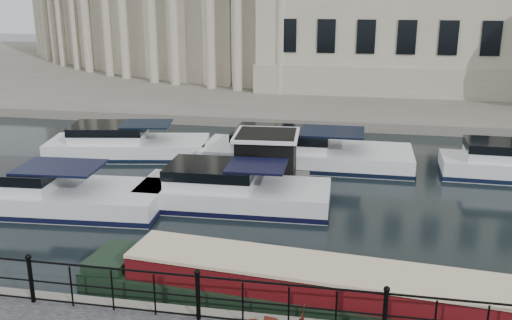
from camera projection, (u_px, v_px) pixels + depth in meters
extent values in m
plane|color=black|center=(223.00, 290.00, 14.89)|extent=(160.00, 160.00, 0.00)
cube|color=#6B665B|center=(325.00, 73.00, 51.52)|extent=(120.00, 42.00, 0.55)
cylinder|color=black|center=(31.00, 280.00, 13.15)|extent=(0.10, 0.10, 1.10)
sphere|color=black|center=(28.00, 257.00, 12.98)|extent=(0.14, 0.14, 0.14)
cylinder|color=black|center=(198.00, 297.00, 12.45)|extent=(0.10, 0.10, 1.10)
sphere|color=black|center=(197.00, 272.00, 12.28)|extent=(0.14, 0.14, 0.14)
cylinder|color=black|center=(385.00, 315.00, 11.75)|extent=(0.10, 0.10, 1.10)
sphere|color=black|center=(387.00, 289.00, 11.58)|extent=(0.14, 0.14, 0.14)
cylinder|color=black|center=(197.00, 276.00, 12.31)|extent=(24.00, 0.05, 0.05)
cylinder|color=black|center=(198.00, 297.00, 12.45)|extent=(24.00, 0.04, 0.04)
cylinder|color=black|center=(199.00, 316.00, 12.59)|extent=(24.00, 0.04, 0.04)
cube|color=#9E937F|center=(398.00, 69.00, 44.46)|extent=(20.30, 14.30, 2.00)
cube|color=#ADA38C|center=(272.00, 11.00, 41.05)|extent=(5.73, 4.06, 11.00)
cylinder|color=#ADA38C|center=(281.00, 22.00, 38.34)|extent=(0.70, 0.70, 9.80)
cylinder|color=#ADA38C|center=(237.00, 20.00, 39.58)|extent=(0.70, 0.70, 9.80)
cube|color=#ADA38C|center=(211.00, 10.00, 43.26)|extent=(5.90, 4.56, 11.00)
cylinder|color=#ADA38C|center=(210.00, 20.00, 40.51)|extent=(0.70, 0.70, 9.80)
cylinder|color=#ADA38C|center=(173.00, 19.00, 42.08)|extent=(0.70, 0.70, 9.80)
cube|color=#ADA38C|center=(160.00, 8.00, 45.98)|extent=(5.99, 4.99, 11.00)
cylinder|color=#ADA38C|center=(151.00, 18.00, 43.24)|extent=(0.70, 0.70, 9.80)
cylinder|color=#ADA38C|center=(123.00, 17.00, 45.12)|extent=(0.70, 0.70, 9.80)
cube|color=#ADA38C|center=(121.00, 7.00, 49.17)|extent=(5.99, 5.36, 11.00)
cylinder|color=#ADA38C|center=(106.00, 16.00, 46.48)|extent=(0.70, 0.70, 9.80)
cylinder|color=#ADA38C|center=(85.00, 15.00, 48.65)|extent=(0.70, 0.70, 9.80)
cube|color=#ADA38C|center=(92.00, 6.00, 52.79)|extent=(5.91, 5.64, 11.00)
cylinder|color=#ADA38C|center=(73.00, 14.00, 50.18)|extent=(0.70, 0.70, 9.80)
cylinder|color=#ADA38C|center=(59.00, 13.00, 52.61)|extent=(0.70, 0.70, 9.80)
cube|color=#ADA38C|center=(74.00, 5.00, 56.78)|extent=(5.74, 5.85, 11.00)
cylinder|color=#ADA38C|center=(52.00, 12.00, 54.31)|extent=(0.70, 0.70, 9.80)
cylinder|color=#ADA38C|center=(44.00, 11.00, 56.96)|extent=(0.70, 0.70, 9.80)
cube|color=#ADA38C|center=(63.00, 4.00, 61.10)|extent=(5.49, 5.97, 11.00)
cylinder|color=#ADA38C|center=(40.00, 10.00, 58.79)|extent=(0.70, 0.70, 9.80)
cylinder|color=#ADA38C|center=(37.00, 9.00, 61.62)|extent=(0.70, 0.70, 9.80)
cube|color=#ADA38C|center=(60.00, 3.00, 65.67)|extent=(5.16, 6.00, 11.00)
cylinder|color=#ADA38C|center=(36.00, 9.00, 63.56)|extent=(0.70, 0.70, 9.80)
cylinder|color=#ADA38C|center=(37.00, 8.00, 66.54)|extent=(0.70, 0.70, 9.80)
cube|color=#ADA38C|center=(62.00, 2.00, 70.43)|extent=(4.76, 5.95, 11.00)
cylinder|color=#ADA38C|center=(39.00, 7.00, 68.56)|extent=(0.70, 0.70, 9.80)
cylinder|color=#ADA38C|center=(43.00, 6.00, 71.63)|extent=(0.70, 0.70, 9.80)
cube|color=black|center=(345.00, 310.00, 13.81)|extent=(13.76, 3.13, 0.82)
cube|color=#520B10|center=(346.00, 286.00, 13.62)|extent=(11.02, 2.59, 0.64)
cube|color=beige|center=(347.00, 271.00, 13.51)|extent=(11.02, 2.65, 0.09)
cube|color=#6B665B|center=(266.00, 183.00, 22.94)|extent=(3.58, 3.05, 0.28)
cube|color=black|center=(266.00, 158.00, 22.64)|extent=(2.41, 2.41, 2.04)
cube|color=white|center=(267.00, 135.00, 22.36)|extent=(2.65, 2.65, 0.14)
cube|color=silver|center=(34.00, 202.00, 20.54)|extent=(9.63, 3.54, 1.20)
cube|color=black|center=(34.00, 204.00, 20.56)|extent=(9.73, 3.57, 0.18)
cube|color=silver|center=(1.00, 178.00, 20.43)|extent=(4.40, 2.68, 0.90)
cube|color=black|center=(60.00, 167.00, 20.02)|extent=(2.96, 2.24, 0.08)
cube|color=silver|center=(234.00, 200.00, 20.68)|extent=(6.90, 2.89, 1.20)
cube|color=black|center=(235.00, 202.00, 20.70)|extent=(6.97, 2.92, 0.18)
cube|color=silver|center=(212.00, 177.00, 20.55)|extent=(3.13, 2.30, 0.90)
cube|color=black|center=(257.00, 166.00, 20.16)|extent=(2.10, 1.95, 0.08)
cube|color=white|center=(129.00, 152.00, 26.81)|extent=(7.71, 3.92, 1.20)
cube|color=black|center=(129.00, 154.00, 26.83)|extent=(7.79, 3.96, 0.18)
cube|color=white|center=(109.00, 134.00, 26.57)|extent=(3.64, 2.74, 0.90)
cube|color=black|center=(146.00, 124.00, 26.41)|extent=(2.50, 2.23, 0.08)
cube|color=white|center=(306.00, 160.00, 25.56)|extent=(9.25, 3.19, 1.20)
cube|color=black|center=(306.00, 162.00, 25.59)|extent=(9.34, 3.22, 0.18)
cube|color=white|center=(282.00, 140.00, 25.51)|extent=(4.16, 2.61, 0.90)
cube|color=black|center=(332.00, 132.00, 24.98)|extent=(2.77, 2.23, 0.08)
cube|color=white|center=(500.00, 153.00, 23.58)|extent=(2.78, 1.89, 0.90)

